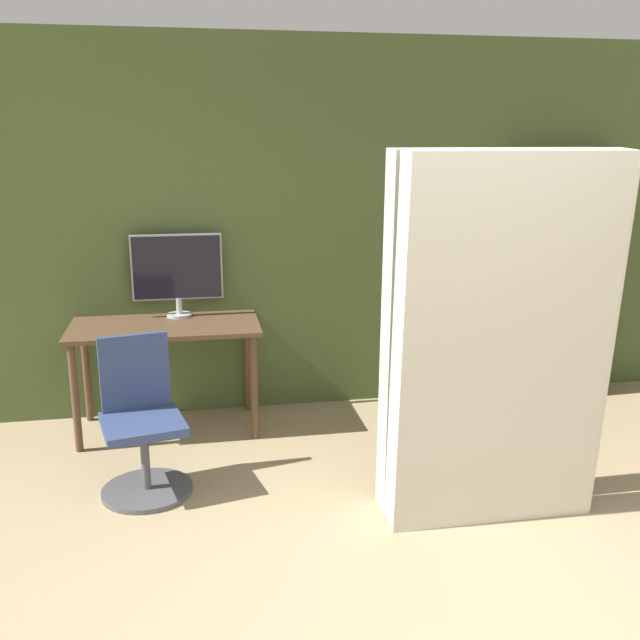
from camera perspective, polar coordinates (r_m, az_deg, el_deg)
The scene contains 7 objects.
wall_back at distance 5.31m, azimuth 1.98°, elevation 7.41°, with size 8.00×0.06×2.70m.
desk at distance 4.98m, azimuth -12.26°, elevation -1.48°, with size 1.28×0.66×0.76m.
monitor at distance 5.10m, azimuth -11.36°, elevation 3.95°, with size 0.63×0.18×0.58m.
office_chair at distance 4.26m, azimuth -14.04°, elevation -8.67°, with size 0.52×0.52×0.90m.
bookshelf at distance 5.80m, azimuth 17.54°, elevation 2.68°, with size 0.85×0.28×1.91m.
mattress_near at distance 3.71m, azimuth 14.53°, elevation -2.08°, with size 1.11×0.31×1.95m.
mattress_far at distance 3.90m, azimuth 13.21°, elevation -1.21°, with size 1.11×0.25×1.95m.
Camera 1 is at (-1.12, -1.80, 2.00)m, focal length 40.00 mm.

